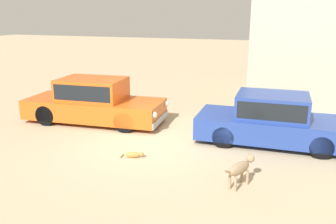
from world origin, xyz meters
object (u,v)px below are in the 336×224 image
object	(u,v)px
stray_dog_spotted	(241,168)
stray_cat	(134,155)
parked_sedan_nearest	(94,101)
parked_sedan_second	(272,119)

from	to	relation	value
stray_dog_spotted	stray_cat	world-z (taller)	stray_dog_spotted
parked_sedan_nearest	parked_sedan_second	xyz separation A→B (m)	(5.83, -0.19, -0.03)
parked_sedan_second	stray_dog_spotted	bearing A→B (deg)	-99.97
parked_sedan_nearest	stray_dog_spotted	distance (m)	6.21
parked_sedan_nearest	stray_cat	world-z (taller)	parked_sedan_nearest
parked_sedan_nearest	stray_dog_spotted	bearing A→B (deg)	-33.93
stray_dog_spotted	parked_sedan_nearest	bearing A→B (deg)	87.25
parked_sedan_second	stray_dog_spotted	distance (m)	2.98
parked_sedan_nearest	parked_sedan_second	bearing A→B (deg)	-5.61
parked_sedan_nearest	parked_sedan_second	distance (m)	5.83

